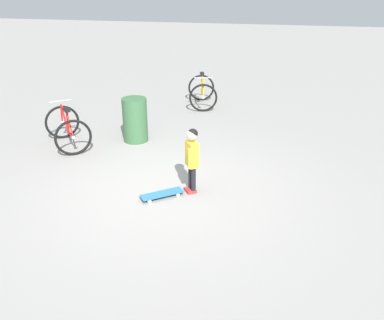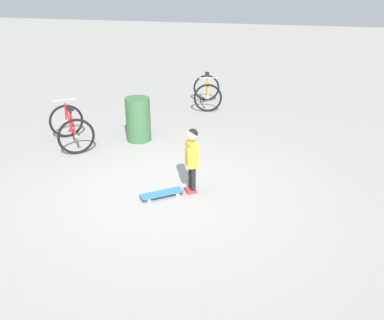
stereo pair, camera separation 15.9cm
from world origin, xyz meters
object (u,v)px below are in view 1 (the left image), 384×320
object	(u,v)px
bicycle_far	(67,128)
trash_bin	(135,120)
child_person	(192,154)
bicycle_mid	(202,92)
skateboard	(162,194)

from	to	relation	value
bicycle_far	trash_bin	distance (m)	1.35
bicycle_far	trash_bin	xyz separation A→B (m)	(-0.58, 1.22, 0.07)
child_person	bicycle_mid	world-z (taller)	child_person
bicycle_far	child_person	bearing A→B (deg)	64.57
skateboard	bicycle_mid	world-z (taller)	bicycle_mid
child_person	bicycle_mid	xyz separation A→B (m)	(-4.72, -0.77, -0.28)
child_person	bicycle_far	distance (m)	3.16
child_person	skateboard	world-z (taller)	child_person
child_person	skateboard	size ratio (longest dim) A/B	1.64
skateboard	bicycle_mid	size ratio (longest dim) A/B	0.53
skateboard	trash_bin	size ratio (longest dim) A/B	0.71
bicycle_mid	bicycle_far	distance (m)	3.95
bicycle_mid	bicycle_far	xyz separation A→B (m)	(3.37, -2.07, -0.00)
trash_bin	skateboard	bearing A→B (deg)	28.48
child_person	bicycle_far	world-z (taller)	child_person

